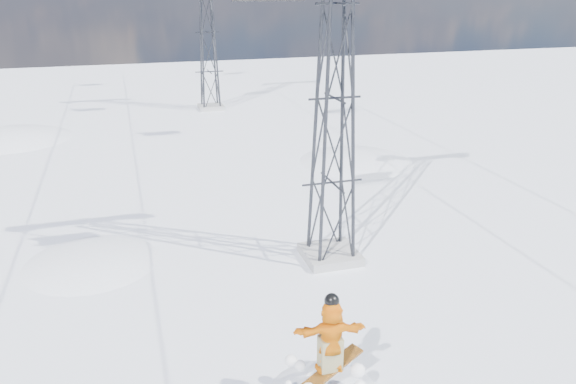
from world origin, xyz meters
name	(u,v)px	position (x,y,z in m)	size (l,w,h in m)	color
snow_terrain	(157,317)	(-4.77, 21.24, -9.59)	(39.00, 37.00, 22.00)	white
lift_tower_near	(335,99)	(0.80, 8.00, 5.47)	(5.20, 1.80, 11.43)	#999999
lift_tower_far	(207,33)	(0.80, 33.00, 5.47)	(5.20, 1.80, 11.43)	#999999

